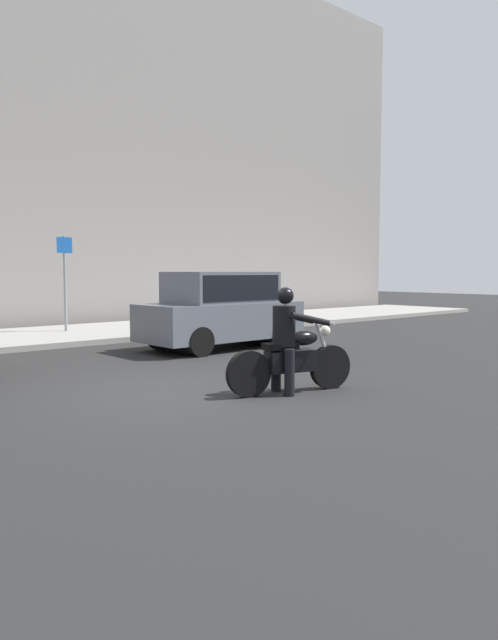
# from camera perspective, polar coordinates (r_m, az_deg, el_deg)

# --- Properties ---
(ground_plane) EXTENTS (80.00, 80.00, 0.00)m
(ground_plane) POSITION_cam_1_polar(r_m,az_deg,el_deg) (9.17, -7.74, -6.73)
(ground_plane) COLOR #252525
(motorcycle_with_rider_black_leather) EXTENTS (2.05, 0.83, 1.58)m
(motorcycle_with_rider_black_leather) POSITION_cam_1_polar(r_m,az_deg,el_deg) (8.84, 3.96, -2.89)
(motorcycle_with_rider_black_leather) COLOR black
(motorcycle_with_rider_black_leather) RESTS_ON ground_plane
(parked_hatchback_slate_gray) EXTENTS (3.88, 1.76, 1.80)m
(parked_hatchback_slate_gray) POSITION_cam_1_polar(r_m,az_deg,el_deg) (13.91, -2.73, 1.08)
(parked_hatchback_slate_gray) COLOR slate
(parked_hatchback_slate_gray) RESTS_ON ground_plane
(street_sign_post) EXTENTS (0.44, 0.08, 2.65)m
(street_sign_post) POSITION_cam_1_polar(r_m,az_deg,el_deg) (17.36, -17.30, 4.25)
(street_sign_post) COLOR gray
(street_sign_post) RESTS_ON sidewalk_slab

